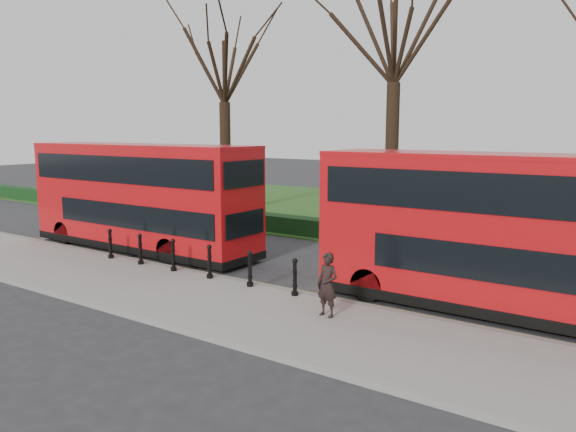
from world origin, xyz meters
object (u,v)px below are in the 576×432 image
Objects in this scene: bus_rear at (518,236)px; bus_lead at (141,198)px; bollard_row at (191,259)px; pedestrian at (327,285)px.

bus_lead is at bearing -179.50° from bus_rear.
bollard_row is 0.78× the size of bus_lead.
bus_lead is at bearing 156.50° from bollard_row.
bus_rear reaches higher than pedestrian.
bus_lead is (-4.60, 2.00, 1.43)m from bollard_row.
pedestrian is at bearing -16.41° from bus_lead.
bus_lead is 13.85m from bus_rear.
bus_rear is 6.45× the size of pedestrian.
pedestrian is (5.60, -1.00, 0.30)m from bollard_row.
bus_rear is 4.93m from pedestrian.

